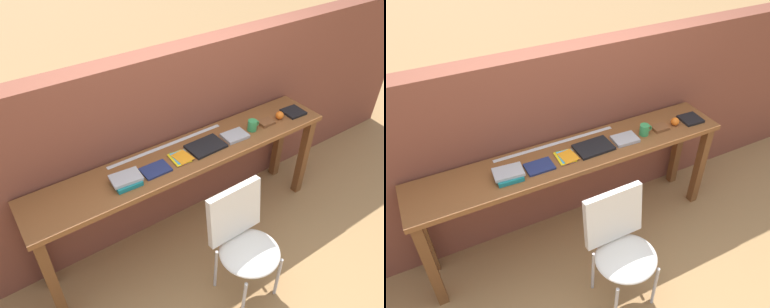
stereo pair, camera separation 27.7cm
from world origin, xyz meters
The scene contains 14 objects.
ground_plane centered at (0.00, 0.00, 0.00)m, with size 40.00×40.00×0.00m, color #9E7547.
brick_wall_back centered at (0.00, 0.64, 0.79)m, with size 6.00×0.20×1.57m, color brown.
sideboard centered at (0.00, 0.30, 0.74)m, with size 2.50×0.44×0.88m.
chair_white_moulded centered at (0.03, -0.36, 0.53)m, with size 0.45×0.46×0.89m.
book_stack_leftmost centered at (-0.54, 0.25, 0.91)m, with size 0.22×0.17×0.05m.
magazine_cycling centered at (-0.31, 0.26, 0.89)m, with size 0.20×0.14×0.02m, color navy.
pamphlet_pile_colourful centered at (-0.09, 0.28, 0.89)m, with size 0.15×0.18×0.01m.
book_open_centre centered at (0.15, 0.28, 0.89)m, with size 0.29×0.19×0.02m, color black.
book_grey_hardcover centered at (0.42, 0.26, 0.89)m, with size 0.20×0.15×0.03m, color #9E9EA3.
mug centered at (0.60, 0.26, 0.92)m, with size 0.11×0.08×0.09m.
leather_journal_brown centered at (0.76, 0.27, 0.89)m, with size 0.13×0.10×0.02m, color brown.
sports_ball_small centered at (0.91, 0.26, 0.91)m, with size 0.07×0.07×0.07m, color orange.
book_repair_rightmost centered at (1.08, 0.26, 0.89)m, with size 0.17×0.17×0.02m, color black.
ruler_metal_back_edge centered at (-0.08, 0.47, 0.88)m, with size 1.00×0.03×0.00m, color silver.
Camera 1 is at (-1.23, -1.56, 2.59)m, focal length 35.00 mm.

